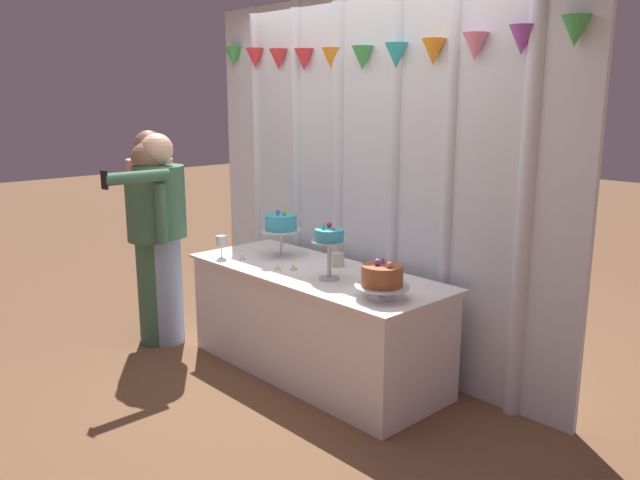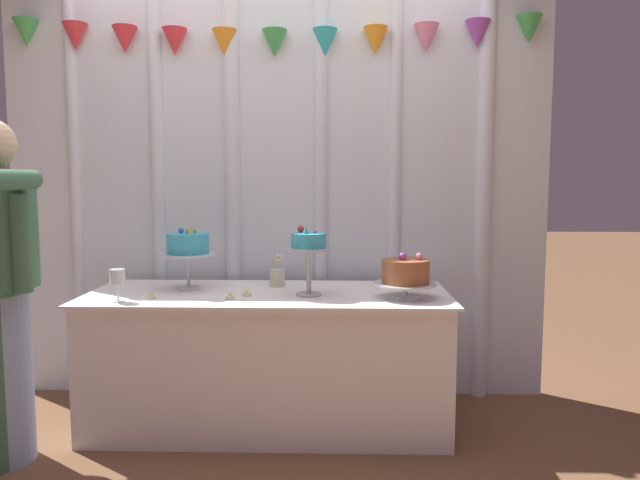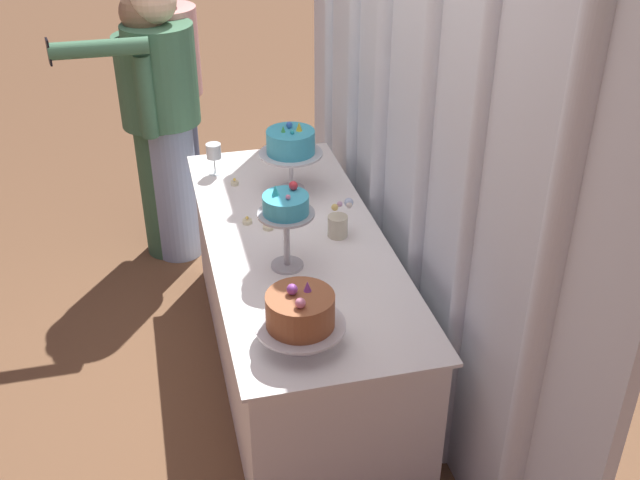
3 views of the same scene
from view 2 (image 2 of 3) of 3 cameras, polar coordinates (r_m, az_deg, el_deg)
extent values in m
plane|color=brown|center=(3.31, -5.05, -17.76)|extent=(24.00, 24.00, 0.00)
cube|color=silver|center=(3.62, -4.16, 5.05)|extent=(3.25, 0.04, 2.55)
cylinder|color=silver|center=(3.92, -22.39, 4.68)|extent=(0.07, 0.07, 2.55)
cylinder|color=silver|center=(3.74, -15.23, 4.88)|extent=(0.08, 0.08, 2.55)
cylinder|color=silver|center=(3.64, -8.35, 5.00)|extent=(0.10, 0.10, 2.55)
cylinder|color=silver|center=(3.58, 0.07, 5.05)|extent=(0.08, 0.08, 2.55)
cylinder|color=silver|center=(3.60, 7.17, 5.01)|extent=(0.07, 0.07, 2.55)
cylinder|color=silver|center=(3.69, 15.43, 4.87)|extent=(0.10, 0.10, 2.55)
cone|color=green|center=(4.08, -26.36, 17.38)|extent=(0.15, 0.15, 0.16)
cone|color=#DB333D|center=(3.95, -22.40, 17.57)|extent=(0.15, 0.15, 0.16)
cone|color=#DB333D|center=(3.84, -18.19, 17.76)|extent=(0.15, 0.15, 0.16)
cone|color=#DB333D|center=(3.76, -13.75, 17.95)|extent=(0.15, 0.15, 0.16)
cone|color=orange|center=(3.69, -9.13, 18.12)|extent=(0.15, 0.15, 0.16)
cone|color=green|center=(3.65, -4.36, 18.28)|extent=(0.15, 0.15, 0.16)
cone|color=#2DB2B7|center=(3.63, 0.48, 18.40)|extent=(0.15, 0.15, 0.16)
cone|color=orange|center=(3.64, 5.35, 18.48)|extent=(0.15, 0.15, 0.16)
cone|color=pink|center=(3.67, 10.17, 18.52)|extent=(0.15, 0.15, 0.16)
cone|color=purple|center=(3.73, 14.87, 18.53)|extent=(0.15, 0.15, 0.16)
cone|color=green|center=(3.81, 19.40, 18.51)|extent=(0.15, 0.15, 0.16)
cube|color=white|center=(3.28, -4.91, -11.37)|extent=(1.87, 0.71, 0.71)
cube|color=white|center=(3.19, -4.96, -5.16)|extent=(1.92, 0.76, 0.01)
cylinder|color=silver|center=(3.35, -12.46, -4.53)|extent=(0.12, 0.12, 0.01)
cylinder|color=silver|center=(3.33, -12.50, -2.93)|extent=(0.02, 0.02, 0.18)
cylinder|color=silver|center=(3.32, -12.53, -1.34)|extent=(0.30, 0.30, 0.01)
cylinder|color=#3DB2D1|center=(3.31, -12.55, -0.32)|extent=(0.23, 0.23, 0.11)
sphere|color=#2DB2B7|center=(3.30, -11.94, 0.81)|extent=(0.02, 0.02, 0.02)
cone|color=yellow|center=(3.34, -12.29, 1.06)|extent=(0.03, 0.03, 0.04)
sphere|color=blue|center=(3.32, -13.17, 0.89)|extent=(0.03, 0.03, 0.03)
cone|color=green|center=(3.27, -12.63, 0.83)|extent=(0.02, 0.02, 0.03)
cylinder|color=#B2B2B7|center=(3.10, -1.09, -5.23)|extent=(0.13, 0.13, 0.01)
cylinder|color=#B2B2B7|center=(3.08, -1.09, -3.04)|extent=(0.03, 0.03, 0.23)
cylinder|color=#B2B2B7|center=(3.06, -1.09, -0.83)|extent=(0.23, 0.23, 0.01)
cylinder|color=#3DB2D1|center=(3.06, -1.10, -0.04)|extent=(0.18, 0.18, 0.07)
sphere|color=pink|center=(3.05, -0.48, 0.85)|extent=(0.02, 0.02, 0.02)
sphere|color=#DB333D|center=(3.09, -1.85, 1.06)|extent=(0.04, 0.04, 0.04)
cone|color=#2DB2B7|center=(3.01, -1.39, 1.00)|extent=(0.03, 0.03, 0.04)
cylinder|color=silver|center=(3.06, 8.15, -5.42)|extent=(0.17, 0.17, 0.01)
cylinder|color=silver|center=(3.06, 8.16, -4.79)|extent=(0.02, 0.02, 0.06)
cylinder|color=silver|center=(3.05, 8.17, -4.19)|extent=(0.32, 0.32, 0.01)
cylinder|color=#995633|center=(3.04, 8.19, -2.98)|extent=(0.24, 0.24, 0.12)
sphere|color=pink|center=(3.02, 9.49, -1.56)|extent=(0.04, 0.04, 0.04)
cone|color=purple|center=(3.05, 7.72, -1.43)|extent=(0.03, 0.03, 0.04)
sphere|color=purple|center=(3.00, 7.94, -1.56)|extent=(0.04, 0.04, 0.04)
cylinder|color=silver|center=(3.11, -18.78, -5.58)|extent=(0.06, 0.06, 0.00)
cylinder|color=silver|center=(3.10, -18.81, -4.78)|extent=(0.01, 0.01, 0.08)
cylinder|color=silver|center=(3.09, -18.86, -3.34)|extent=(0.08, 0.08, 0.07)
cylinder|color=beige|center=(3.36, -4.12, -3.64)|extent=(0.09, 0.09, 0.10)
sphere|color=silver|center=(3.39, -4.01, -1.64)|extent=(0.04, 0.04, 0.04)
sphere|color=white|center=(3.39, -3.76, -1.72)|extent=(0.03, 0.03, 0.03)
sphere|color=#CC9EC6|center=(3.36, -4.42, -1.96)|extent=(0.02, 0.02, 0.02)
sphere|color=#E5C666|center=(3.33, -4.11, -2.05)|extent=(0.03, 0.03, 0.03)
cylinder|color=beige|center=(3.13, -15.76, -5.26)|extent=(0.04, 0.04, 0.02)
sphere|color=#F9CC4C|center=(3.13, -15.77, -4.90)|extent=(0.01, 0.01, 0.01)
cylinder|color=beige|center=(3.04, -8.60, -5.45)|extent=(0.04, 0.04, 0.02)
sphere|color=#F9CC4C|center=(3.04, -8.61, -5.09)|extent=(0.01, 0.01, 0.01)
cylinder|color=beige|center=(3.11, -7.04, -5.21)|extent=(0.05, 0.05, 0.02)
sphere|color=#F9CC4C|center=(3.10, -7.04, -4.89)|extent=(0.01, 0.01, 0.01)
cylinder|color=#D6938E|center=(3.14, -28.35, 1.83)|extent=(0.08, 0.08, 0.42)
cylinder|color=#93ADD6|center=(3.21, -28.22, -11.32)|extent=(0.32, 0.32, 0.83)
cylinder|color=#3D6B4C|center=(2.72, -28.00, 5.14)|extent=(0.08, 0.47, 0.08)
cylinder|color=#3D6B4C|center=(2.92, -26.71, -0.29)|extent=(0.08, 0.08, 0.43)
camera|label=1|loc=(2.77, 86.28, 11.55)|focal=36.18mm
camera|label=3|loc=(3.69, 46.71, 21.24)|focal=42.79mm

